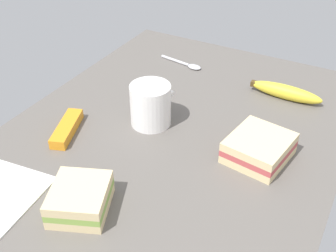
{
  "coord_description": "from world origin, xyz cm",
  "views": [
    {
      "loc": [
        58.86,
        32.09,
        52.25
      ],
      "look_at": [
        0.0,
        0.0,
        5.0
      ],
      "focal_mm": 45.65,
      "sensor_mm": 36.0,
      "label": 1
    }
  ],
  "objects_px": {
    "sandwich_main": "(80,199)",
    "spoon": "(187,64)",
    "coffee_mug_black": "(151,104)",
    "sandwich_side": "(259,148)",
    "banana": "(286,92)",
    "snack_bar": "(67,128)"
  },
  "relations": [
    {
      "from": "banana",
      "to": "snack_bar",
      "type": "distance_m",
      "value": 0.48
    },
    {
      "from": "coffee_mug_black",
      "to": "banana",
      "type": "distance_m",
      "value": 0.31
    },
    {
      "from": "spoon",
      "to": "sandwich_main",
      "type": "bearing_deg",
      "value": 8.03
    },
    {
      "from": "spoon",
      "to": "snack_bar",
      "type": "height_order",
      "value": "snack_bar"
    },
    {
      "from": "banana",
      "to": "spoon",
      "type": "height_order",
      "value": "banana"
    },
    {
      "from": "sandwich_side",
      "to": "coffee_mug_black",
      "type": "bearing_deg",
      "value": -90.81
    },
    {
      "from": "sandwich_side",
      "to": "spoon",
      "type": "bearing_deg",
      "value": -133.74
    },
    {
      "from": "coffee_mug_black",
      "to": "sandwich_side",
      "type": "relative_size",
      "value": 0.83
    },
    {
      "from": "coffee_mug_black",
      "to": "sandwich_main",
      "type": "bearing_deg",
      "value": 5.43
    },
    {
      "from": "spoon",
      "to": "sandwich_side",
      "type": "bearing_deg",
      "value": 46.26
    },
    {
      "from": "coffee_mug_black",
      "to": "spoon",
      "type": "height_order",
      "value": "coffee_mug_black"
    },
    {
      "from": "coffee_mug_black",
      "to": "banana",
      "type": "bearing_deg",
      "value": 136.64
    },
    {
      "from": "spoon",
      "to": "snack_bar",
      "type": "xyz_separation_m",
      "value": [
        0.37,
        -0.08,
        0.01
      ]
    },
    {
      "from": "snack_bar",
      "to": "spoon",
      "type": "bearing_deg",
      "value": 147.43
    },
    {
      "from": "sandwich_main",
      "to": "coffee_mug_black",
      "type": "bearing_deg",
      "value": -174.57
    },
    {
      "from": "snack_bar",
      "to": "sandwich_main",
      "type": "bearing_deg",
      "value": 24.87
    },
    {
      "from": "sandwich_main",
      "to": "spoon",
      "type": "height_order",
      "value": "sandwich_main"
    },
    {
      "from": "coffee_mug_black",
      "to": "sandwich_side",
      "type": "bearing_deg",
      "value": 89.19
    },
    {
      "from": "sandwich_side",
      "to": "snack_bar",
      "type": "height_order",
      "value": "sandwich_side"
    },
    {
      "from": "sandwich_main",
      "to": "sandwich_side",
      "type": "distance_m",
      "value": 0.33
    },
    {
      "from": "sandwich_side",
      "to": "banana",
      "type": "bearing_deg",
      "value": -176.24
    },
    {
      "from": "sandwich_side",
      "to": "spoon",
      "type": "xyz_separation_m",
      "value": [
        -0.27,
        -0.28,
        -0.02
      ]
    }
  ]
}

